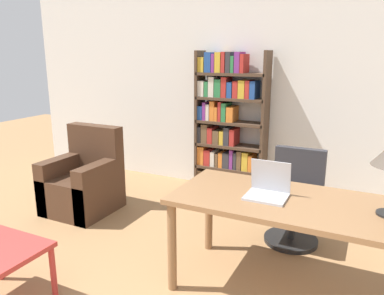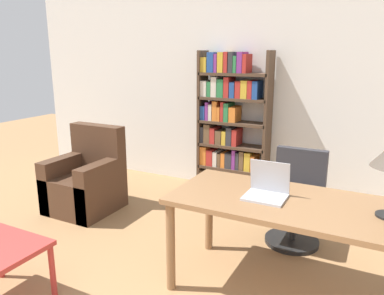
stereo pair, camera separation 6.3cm
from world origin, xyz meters
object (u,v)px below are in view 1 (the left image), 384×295
Objects in this scene: desk at (293,212)px; armchair at (84,184)px; laptop at (268,189)px; bookshelf at (226,125)px; office_chair at (295,200)px.

armchair is at bearing 167.81° from desk.
laptop reaches higher than desk.
laptop is at bearing -13.28° from armchair.
armchair is 1.92m from bookshelf.
armchair reaches higher than office_chair.
bookshelf reaches higher than armchair.
bookshelf is at bearing 138.72° from office_chair.
armchair is (-2.36, -0.35, -0.09)m from office_chair.
laptop is 0.16× the size of bookshelf.
bookshelf is (-1.07, 1.88, 0.08)m from laptop.
office_chair is (0.05, 0.90, -0.41)m from laptop.
desk is 1.81× the size of armchair.
office_chair is at bearing 87.03° from laptop.
office_chair is 0.92× the size of armchair.
bookshelf is at bearing 119.63° from laptop.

